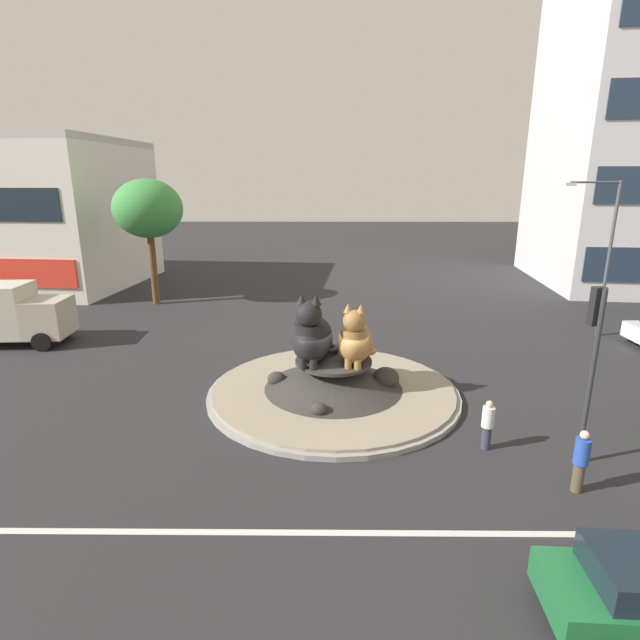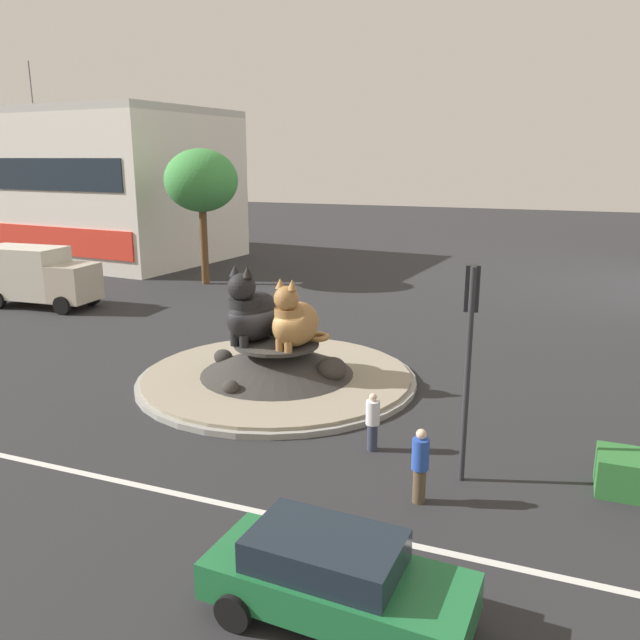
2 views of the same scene
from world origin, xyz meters
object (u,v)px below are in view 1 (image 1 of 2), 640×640
object	(u,v)px
cat_statue_black	(312,336)
delivery_box_truck	(0,313)
pedestrian_white_shirt	(488,424)
broadleaf_tree_behind_island	(148,209)
streetlight_arm	(604,248)
traffic_light_mast	(594,344)
pedestrian_blue_shirt	(581,460)
cat_statue_tabby	(355,340)

from	to	relation	value
cat_statue_black	delivery_box_truck	bearing A→B (deg)	-101.74
pedestrian_white_shirt	broadleaf_tree_behind_island	bearing A→B (deg)	-5.22
streetlight_arm	pedestrian_white_shirt	bearing A→B (deg)	52.55
cat_statue_black	streetlight_arm	size ratio (longest dim) A/B	0.34
cat_statue_black	traffic_light_mast	size ratio (longest dim) A/B	0.52
pedestrian_blue_shirt	delivery_box_truck	bearing A→B (deg)	31.91
pedestrian_white_shirt	delivery_box_truck	size ratio (longest dim) A/B	0.26
cat_statue_black	broadleaf_tree_behind_island	xyz separation A→B (m)	(-10.56, 14.32, 3.69)
streetlight_arm	pedestrian_white_shirt	distance (m)	14.94
streetlight_arm	cat_statue_tabby	bearing A→B (deg)	32.15
cat_statue_black	delivery_box_truck	distance (m)	16.48
cat_statue_black	traffic_light_mast	bearing A→B (deg)	70.47
pedestrian_white_shirt	pedestrian_blue_shirt	size ratio (longest dim) A/B	0.90
cat_statue_tabby	traffic_light_mast	distance (m)	7.61
traffic_light_mast	streetlight_arm	world-z (taller)	streetlight_arm
cat_statue_tabby	streetlight_arm	size ratio (longest dim) A/B	0.30
traffic_light_mast	streetlight_arm	bearing A→B (deg)	-39.21
streetlight_arm	traffic_light_mast	bearing A→B (deg)	62.16
cat_statue_black	pedestrian_white_shirt	bearing A→B (deg)	65.04
streetlight_arm	pedestrian_blue_shirt	bearing A→B (deg)	62.55
broadleaf_tree_behind_island	streetlight_arm	distance (m)	25.83
streetlight_arm	delivery_box_truck	distance (m)	29.87
cat_statue_tabby	pedestrian_white_shirt	bearing A→B (deg)	54.94
pedestrian_white_shirt	streetlight_arm	bearing A→B (deg)	-85.24
traffic_light_mast	pedestrian_white_shirt	distance (m)	3.70
cat_statue_black	pedestrian_white_shirt	size ratio (longest dim) A/B	1.70
cat_statue_tabby	broadleaf_tree_behind_island	distance (m)	19.18
traffic_light_mast	streetlight_arm	size ratio (longest dim) A/B	0.65
cat_statue_tabby	pedestrian_blue_shirt	bearing A→B (deg)	52.50
cat_statue_black	pedestrian_blue_shirt	world-z (taller)	cat_statue_black
streetlight_arm	delivery_box_truck	world-z (taller)	streetlight_arm
cat_statue_tabby	traffic_light_mast	world-z (taller)	traffic_light_mast
traffic_light_mast	cat_statue_black	bearing A→B (deg)	50.64
pedestrian_blue_shirt	traffic_light_mast	bearing A→B (deg)	-55.65
cat_statue_black	pedestrian_blue_shirt	xyz separation A→B (m)	(7.04, -5.78, -1.45)
streetlight_arm	delivery_box_truck	xyz separation A→B (m)	(-29.68, -1.64, -2.96)
broadleaf_tree_behind_island	pedestrian_blue_shirt	world-z (taller)	broadleaf_tree_behind_island
cat_statue_black	traffic_light_mast	xyz separation A→B (m)	(7.73, -4.31, 1.19)
pedestrian_white_shirt	delivery_box_truck	world-z (taller)	delivery_box_truck
traffic_light_mast	pedestrian_blue_shirt	size ratio (longest dim) A/B	2.94
pedestrian_blue_shirt	delivery_box_truck	world-z (taller)	delivery_box_truck
cat_statue_tabby	broadleaf_tree_behind_island	xyz separation A→B (m)	(-12.12, 14.37, 3.82)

